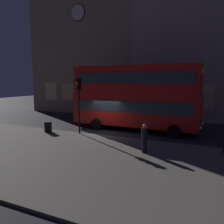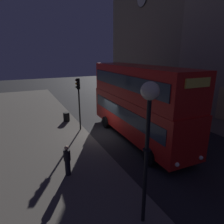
# 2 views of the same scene
# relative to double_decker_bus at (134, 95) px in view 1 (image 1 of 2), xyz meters

# --- Properties ---
(ground_plane) EXTENTS (80.00, 80.00, 0.00)m
(ground_plane) POSITION_rel_double_decker_bus_xyz_m (-1.94, -2.14, -2.98)
(ground_plane) COLOR #232326
(sidewalk_slab) EXTENTS (44.00, 9.85, 0.12)m
(sidewalk_slab) POSITION_rel_double_decker_bus_xyz_m (-1.94, -7.94, -2.92)
(sidewalk_slab) COLOR #5B564F
(sidewalk_slab) RESTS_ON ground
(building_with_clock) EXTENTS (17.34, 7.33, 18.88)m
(building_with_clock) POSITION_rel_double_decker_bus_xyz_m (-8.32, 9.91, 6.47)
(building_with_clock) COLOR tan
(building_with_clock) RESTS_ON ground
(building_plain_facade) EXTENTS (15.43, 8.75, 16.70)m
(building_plain_facade) POSITION_rel_double_decker_bus_xyz_m (5.15, 10.40, 5.38)
(building_plain_facade) COLOR tan
(building_plain_facade) RESTS_ON ground
(double_decker_bus) EXTENTS (10.72, 3.03, 5.35)m
(double_decker_bus) POSITION_rel_double_decker_bus_xyz_m (0.00, 0.00, 0.00)
(double_decker_bus) COLOR red
(double_decker_bus) RESTS_ON ground
(traffic_light_near_kerb) EXTENTS (0.38, 0.39, 4.22)m
(traffic_light_near_kerb) POSITION_rel_double_decker_bus_xyz_m (-3.20, -3.39, 0.17)
(traffic_light_near_kerb) COLOR black
(traffic_light_near_kerb) RESTS_ON sidewalk_slab
(pedestrian) EXTENTS (0.35, 0.35, 1.63)m
(pedestrian) POSITION_rel_double_decker_bus_xyz_m (2.67, -5.82, -2.02)
(pedestrian) COLOR black
(pedestrian) RESTS_ON sidewalk_slab
(litter_bin) EXTENTS (0.58, 0.58, 0.83)m
(litter_bin) POSITION_rel_double_decker_bus_xyz_m (-5.77, -3.92, -2.44)
(litter_bin) COLOR black
(litter_bin) RESTS_ON sidewalk_slab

